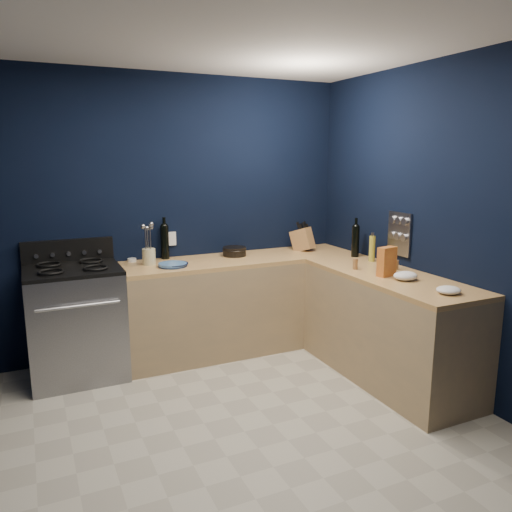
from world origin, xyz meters
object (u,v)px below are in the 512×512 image
plate_stack (173,265)px  knife_block (302,240)px  gas_range (76,324)px  crouton_bag (387,262)px  utensil_crock (149,257)px

plate_stack → knife_block: bearing=7.5°
gas_range → crouton_bag: bearing=-26.6°
knife_block → crouton_bag: size_ratio=0.93×
knife_block → utensil_crock: bearing=152.6°
plate_stack → crouton_bag: size_ratio=1.05×
gas_range → plate_stack: plate_stack is taller
gas_range → utensil_crock: (0.66, 0.08, 0.51)m
gas_range → plate_stack: size_ratio=3.69×
plate_stack → utensil_crock: utensil_crock is taller
gas_range → utensil_crock: utensil_crock is taller
gas_range → crouton_bag: (2.31, -1.15, 0.56)m
crouton_bag → utensil_crock: bearing=131.1°
gas_range → plate_stack: 0.95m
knife_block → crouton_bag: 1.25m
plate_stack → utensil_crock: 0.24m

